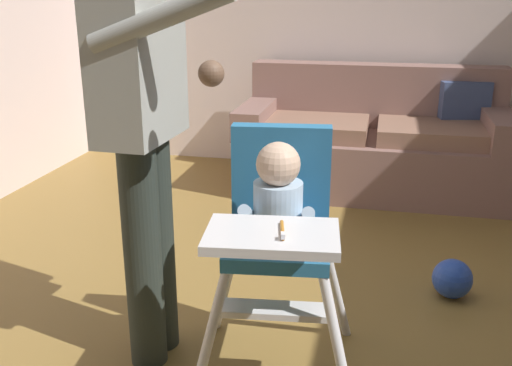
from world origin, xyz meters
The scene contains 5 objects.
ground centered at (0.00, 0.00, -0.05)m, with size 6.29×6.69×0.10m, color olive.
couch centered at (0.16, 2.05, 0.33)m, with size 1.86×0.86×0.86m.
high_chair centered at (-0.12, -0.24, 0.63)m, with size 0.67×0.78×0.93m.
adult_standing centered at (-0.61, -0.22, 0.93)m, with size 0.51×0.51×1.63m.
toy_ball centered at (0.58, 0.49, 0.09)m, with size 0.19×0.19×0.19m, color #284CB7.
Camera 1 is at (0.21, -2.11, 1.39)m, focal length 41.02 mm.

